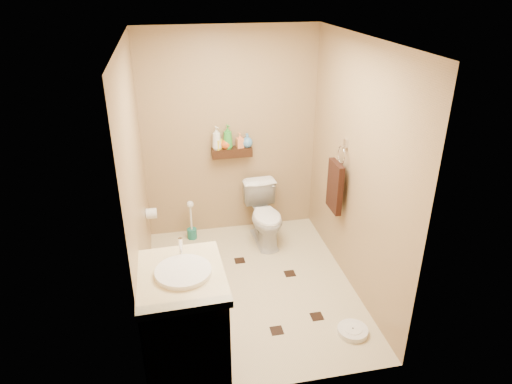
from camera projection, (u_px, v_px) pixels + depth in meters
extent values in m
plane|color=#BEAD8B|center=(252.00, 287.00, 4.61)|extent=(2.50, 2.50, 0.00)
cube|color=#9E7F5A|center=(230.00, 135.00, 5.20)|extent=(2.00, 0.04, 2.40)
cube|color=#9E7F5A|center=(287.00, 254.00, 2.99)|extent=(2.00, 0.04, 2.40)
cube|color=#9E7F5A|center=(137.00, 188.00, 3.92)|extent=(0.04, 2.50, 2.40)
cube|color=#9E7F5A|center=(356.00, 170.00, 4.27)|extent=(0.04, 2.50, 2.40)
cube|color=silver|center=(250.00, 39.00, 3.58)|extent=(2.00, 2.50, 0.02)
cube|color=#341E0E|center=(232.00, 152.00, 5.21)|extent=(0.46, 0.14, 0.10)
cube|color=black|center=(224.00, 305.00, 4.35)|extent=(0.11, 0.11, 0.01)
cube|color=black|center=(290.00, 273.00, 4.81)|extent=(0.11, 0.11, 0.01)
cube|color=black|center=(277.00, 330.00, 4.04)|extent=(0.11, 0.11, 0.01)
cube|color=black|center=(187.00, 269.00, 4.89)|extent=(0.11, 0.11, 0.01)
cube|color=black|center=(317.00, 316.00, 4.21)|extent=(0.11, 0.11, 0.01)
cube|color=black|center=(240.00, 261.00, 5.03)|extent=(0.11, 0.11, 0.01)
imported|color=white|center=(265.00, 215.00, 5.26)|extent=(0.42, 0.70, 0.69)
cube|color=brown|center=(185.00, 327.00, 3.46)|extent=(0.61, 0.74, 0.87)
cube|color=beige|center=(181.00, 277.00, 3.26)|extent=(0.65, 0.78, 0.06)
cylinder|color=white|center=(183.00, 273.00, 3.25)|extent=(0.40, 0.40, 0.06)
cylinder|color=silver|center=(181.00, 246.00, 3.43)|extent=(0.03, 0.03, 0.13)
cylinder|color=white|center=(353.00, 331.00, 4.01)|extent=(0.28, 0.28, 0.05)
cylinder|color=white|center=(353.00, 329.00, 4.00)|extent=(0.16, 0.16, 0.01)
cylinder|color=#1B6D5F|center=(192.00, 233.00, 5.44)|extent=(0.11, 0.11, 0.12)
cylinder|color=white|center=(191.00, 217.00, 5.34)|extent=(0.02, 0.02, 0.35)
sphere|color=white|center=(190.00, 204.00, 5.27)|extent=(0.08, 0.08, 0.08)
cube|color=silver|center=(346.00, 143.00, 4.41)|extent=(0.03, 0.06, 0.08)
torus|color=silver|center=(341.00, 155.00, 4.46)|extent=(0.02, 0.19, 0.19)
cube|color=black|center=(335.00, 187.00, 4.60)|extent=(0.06, 0.30, 0.52)
cylinder|color=white|center=(151.00, 213.00, 4.76)|extent=(0.11, 0.11, 0.11)
cylinder|color=silver|center=(147.00, 209.00, 4.73)|extent=(0.04, 0.02, 0.02)
imported|color=white|center=(217.00, 138.00, 5.10)|extent=(0.13, 0.13, 0.26)
imported|color=#FFEF35|center=(217.00, 142.00, 5.12)|extent=(0.11, 0.11, 0.17)
imported|color=#D15518|center=(226.00, 142.00, 5.14)|extent=(0.17, 0.17, 0.15)
imported|color=green|center=(228.00, 137.00, 5.12)|extent=(0.14, 0.14, 0.28)
imported|color=#EF874F|center=(240.00, 140.00, 5.17)|extent=(0.09, 0.09, 0.17)
imported|color=#4A84BA|center=(247.00, 140.00, 5.18)|extent=(0.18, 0.18, 0.16)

